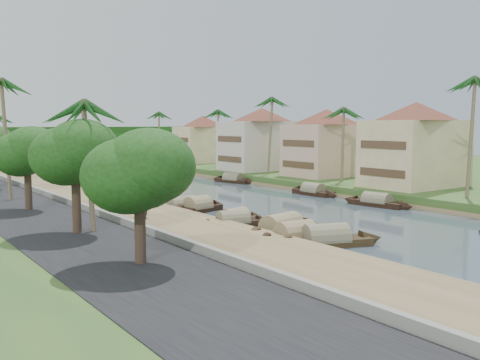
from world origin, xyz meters
TOP-DOWN VIEW (x-y plane):
  - ground at (0.00, 0.00)m, footprint 220.00×220.00m
  - left_bank at (-16.00, 20.00)m, footprint 10.00×180.00m
  - right_bank at (19.00, 20.00)m, footprint 16.00×180.00m
  - retaining_wall at (-20.20, 20.00)m, footprint 0.40×180.00m
  - far_right_fill at (56.00, 20.00)m, footprint 60.00×220.00m
  - treeline at (0.00, 100.00)m, footprint 120.00×14.00m
  - bridge at (0.00, 72.00)m, footprint 28.00×4.00m
  - building_near at (18.99, -2.00)m, footprint 14.85×14.85m
  - building_mid at (19.99, 14.00)m, footprint 14.11×14.11m
  - building_far at (18.99, 28.00)m, footprint 15.59×15.59m
  - building_distant at (19.99, 48.00)m, footprint 12.62×12.62m
  - sampan_0 at (-8.77, -14.85)m, footprint 9.28×4.94m
  - sampan_1 at (-9.80, -12.72)m, footprint 8.29×2.72m
  - sampan_2 at (-8.71, -9.82)m, footprint 9.75×3.56m
  - sampan_3 at (-10.14, -5.16)m, footprint 7.72×3.07m
  - sampan_4 at (-9.24, -4.17)m, footprint 7.18×3.02m
  - sampan_5 at (-8.36, 3.54)m, footprint 7.48×3.20m
  - sampan_6 at (-9.47, 4.74)m, footprint 7.62×2.46m
  - sampan_7 at (-9.53, 13.07)m, footprint 7.90×3.01m
  - sampan_8 at (-9.12, 16.46)m, footprint 7.32×2.73m
  - sampan_9 at (-8.24, 19.93)m, footprint 9.29×4.65m
  - sampan_10 at (-9.95, 23.17)m, footprint 7.40×3.59m
  - sampan_11 at (-9.35, 26.45)m, footprint 7.42×5.40m
  - sampan_12 at (-9.69, 26.21)m, footprint 8.35×4.86m
  - sampan_13 at (-9.03, 27.21)m, footprint 8.53×4.50m
  - sampan_14 at (9.15, -4.55)m, footprint 2.74×8.80m
  - sampan_15 at (9.91, 6.04)m, footprint 1.99×8.18m
  - sampan_16 at (9.99, 23.43)m, footprint 3.45×8.79m
  - canoe_1 at (-9.52, -2.32)m, footprint 4.82×1.35m
  - canoe_2 at (-10.46, 23.19)m, footprint 5.46×1.82m
  - palm_0 at (15.00, -11.44)m, footprint 3.20×3.20m
  - palm_1 at (16.00, 7.02)m, footprint 3.20×3.20m
  - palm_2 at (15.00, 21.11)m, footprint 3.20×3.20m
  - palm_3 at (16.00, 36.98)m, footprint 3.20×3.20m
  - palm_4 at (-23.00, -6.50)m, footprint 3.20×3.20m
  - palm_5 at (-24.00, 12.95)m, footprint 3.20×3.20m
  - palm_7 at (14.00, 55.02)m, footprint 3.20×3.20m
  - tree_0 at (-24.00, -16.26)m, footprint 4.91×4.91m
  - tree_1 at (-24.00, -6.33)m, footprint 4.88×4.88m
  - tree_2 at (-24.00, 6.01)m, footprint 4.72×4.72m
  - tree_6 at (24.00, 28.43)m, footprint 4.93×4.93m
  - person_near at (-16.44, -1.30)m, footprint 0.67×0.70m
  - person_far at (-15.63, 11.55)m, footprint 0.98×0.90m

SIDE VIEW (x-z plane):
  - ground at x=0.00m, z-range 0.00..0.00m
  - canoe_1 at x=-9.52m, z-range -0.28..0.48m
  - canoe_2 at x=-10.46m, z-range -0.29..0.49m
  - left_bank at x=-16.00m, z-range 0.00..0.80m
  - sampan_12 at x=-9.69m, z-range -0.61..1.43m
  - sampan_4 at x=-9.24m, z-range -0.60..1.42m
  - sampan_10 at x=-9.95m, z-range -0.61..1.43m
  - sampan_3 at x=-10.14m, z-range -0.62..1.44m
  - sampan_7 at x=-9.53m, z-range -0.63..1.45m
  - sampan_14 at x=9.15m, z-range -0.64..1.47m
  - sampan_16 at x=9.99m, z-range -0.65..1.47m
  - sampan_15 at x=9.91m, z-range -0.68..1.51m
  - sampan_11 at x=-9.35m, z-range -0.69..1.52m
  - sampan_8 at x=-9.12m, z-range -0.69..1.53m
  - sampan_6 at x=-9.47m, z-range -0.70..1.53m
  - sampan_13 at x=-9.03m, z-range -0.73..1.57m
  - sampan_9 at x=-8.24m, z-range -0.74..1.57m
  - sampan_5 at x=-8.36m, z-range -0.74..1.58m
  - sampan_0 at x=-8.77m, z-range -0.78..1.62m
  - sampan_1 at x=-9.80m, z-range -0.78..1.62m
  - sampan_2 at x=-8.71m, z-range -0.82..1.66m
  - far_right_fill at x=56.00m, z-range 0.00..1.15m
  - right_bank at x=19.00m, z-range 0.00..1.20m
  - retaining_wall at x=-20.20m, z-range 0.80..1.90m
  - person_near at x=-16.44m, z-range 0.80..2.41m
  - person_far at x=-15.63m, z-range 0.80..2.42m
  - bridge at x=0.00m, z-range 0.52..2.92m
  - treeline at x=0.00m, z-range 0.00..8.00m
  - building_distant at x=19.99m, z-range 1.28..10.48m
  - tree_6 at x=24.00m, z-range 2.60..9.62m
  - building_mid at x=19.99m, z-range 1.28..10.98m
  - tree_0 at x=-24.00m, z-range 2.77..9.70m
  - tree_2 at x=-24.00m, z-range 2.85..9.80m
  - building_near at x=18.99m, z-range 1.28..11.48m
  - building_far at x=18.99m, z-range 1.28..11.48m
  - tree_1 at x=-24.00m, z-range 3.04..10.51m
  - palm_4 at x=-23.00m, z-range 4.80..15.08m
  - palm_1 at x=16.00m, z-range 4.94..15.95m
  - palm_7 at x=14.00m, z-range 5.07..16.37m
  - palm_3 at x=16.00m, z-range 5.10..16.48m
  - palm_2 at x=15.00m, z-range 5.81..18.72m
  - palm_5 at x=-24.00m, z-range 6.05..19.05m
  - palm_0 at x=15.00m, z-range 6.16..19.83m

